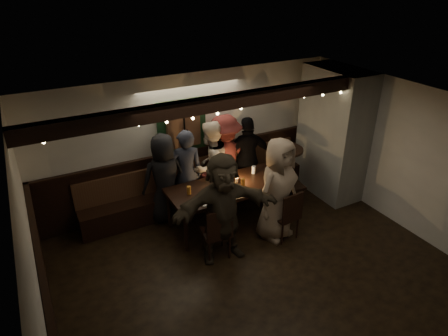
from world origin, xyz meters
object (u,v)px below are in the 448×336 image
person_c (210,166)px  person_e (248,158)px  person_g (278,190)px  high_top (284,167)px  chair_near_left (218,231)px  chair_near_right (288,213)px  person_b (186,174)px  person_a (165,179)px  person_f (223,208)px  dining_table (229,189)px  chair_end (287,182)px  person_d (225,160)px

person_c → person_e: person_c is taller
person_g → high_top: bearing=32.4°
chair_near_left → chair_near_right: size_ratio=1.01×
person_b → person_e: 1.34m
person_b → person_c: bearing=-160.7°
person_a → person_f: (0.42, -1.46, 0.07)m
person_c → high_top: bearing=138.8°
chair_near_right → person_c: (-0.68, 1.60, 0.35)m
chair_near_right → person_f: 1.26m
dining_table → chair_near_right: size_ratio=2.34×
chair_near_right → person_b: bearing=127.6°
person_f → chair_near_left: bearing=-167.7°
chair_near_right → person_c: person_c is taller
person_c → person_f: person_f is taller
dining_table → chair_end: 1.26m
person_b → person_g: person_g is taller
dining_table → person_c: person_c is taller
chair_end → high_top: size_ratio=0.89×
chair_near_left → high_top: 2.29m
person_d → high_top: bearing=139.3°
high_top → dining_table: bearing=-169.3°
person_b → person_c: 0.52m
dining_table → chair_near_left: dining_table is taller
chair_end → person_a: bearing=162.2°
person_e → high_top: bearing=154.6°
chair_end → person_e: bearing=123.1°
chair_near_right → chair_end: bearing=55.3°
person_a → person_d: person_d is taller
person_e → person_f: size_ratio=0.94×
chair_end → chair_near_left: bearing=-158.2°
chair_end → person_e: (-0.46, 0.71, 0.30)m
chair_near_right → person_e: 1.62m
person_a → person_b: bearing=-177.5°
chair_end → person_a: (-2.21, 0.71, 0.29)m
dining_table → person_a: size_ratio=1.29×
person_e → chair_end: bearing=132.7°
person_b → chair_near_right: bearing=141.5°
person_a → person_f: bearing=111.6°
person_b → person_f: size_ratio=0.94×
chair_end → person_c: person_c is taller
chair_near_left → high_top: (2.02, 1.06, 0.18)m
person_a → person_b: size_ratio=0.99×
person_a → person_g: (1.50, -1.38, 0.07)m
chair_near_left → person_a: 1.54m
person_c → chair_near_right: bearing=89.0°
person_c → person_e: (0.82, -0.02, -0.02)m
dining_table → person_d: person_d is taller
chair_near_right → person_c: 1.78m
person_f → person_g: 1.09m
high_top → person_g: person_g is taller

